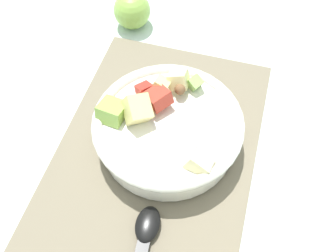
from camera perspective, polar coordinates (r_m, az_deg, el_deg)
name	(u,v)px	position (r m, az deg, el deg)	size (l,w,h in m)	color
ground_plane	(157,148)	(0.65, -1.56, -3.29)	(2.40, 2.40, 0.00)	silver
placemat	(157,147)	(0.64, -1.57, -3.15)	(0.46, 0.32, 0.01)	#756B56
salad_bowl	(167,128)	(0.62, -0.11, -0.25)	(0.24, 0.24, 0.10)	white
whole_apple	(132,10)	(0.82, -5.32, 16.59)	(0.08, 0.08, 0.09)	#8CB74C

